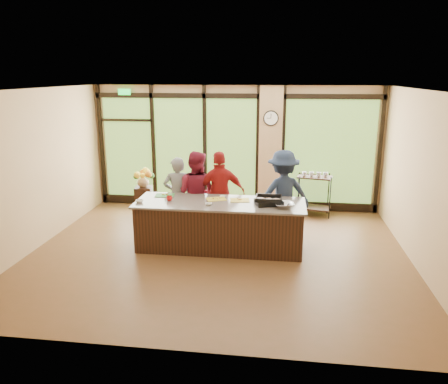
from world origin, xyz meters
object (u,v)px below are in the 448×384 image
(roasting_pan, at_px, (269,202))
(flower_stand, at_px, (144,203))
(island_base, at_px, (220,226))
(cook_left, at_px, (178,196))
(bar_cart, at_px, (314,190))
(cook_right, at_px, (283,194))

(roasting_pan, xyz_separation_m, flower_stand, (-2.92, 1.59, -0.59))
(island_base, height_order, cook_left, cook_left)
(bar_cart, bearing_deg, cook_right, -104.63)
(island_base, bearing_deg, roasting_pan, -2.21)
(island_base, relative_size, bar_cart, 2.93)
(bar_cart, bearing_deg, flower_stand, -157.50)
(island_base, xyz_separation_m, bar_cart, (1.91, 2.25, 0.19))
(cook_left, relative_size, bar_cart, 1.54)
(bar_cart, bearing_deg, roasting_pan, -101.15)
(cook_right, bearing_deg, roasting_pan, 53.75)
(cook_left, height_order, flower_stand, cook_left)
(cook_right, bearing_deg, bar_cart, -136.13)
(flower_stand, bearing_deg, bar_cart, 2.05)
(island_base, relative_size, cook_left, 1.90)
(island_base, bearing_deg, bar_cart, 49.67)
(cook_right, bearing_deg, cook_left, -16.24)
(roasting_pan, xyz_separation_m, bar_cart, (0.99, 2.28, -0.33))
(roasting_pan, relative_size, flower_stand, 0.64)
(cook_right, bearing_deg, island_base, 15.34)
(cook_right, distance_m, bar_cart, 1.64)
(cook_left, bearing_deg, roasting_pan, 144.40)
(island_base, xyz_separation_m, roasting_pan, (0.92, -0.04, 0.52))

